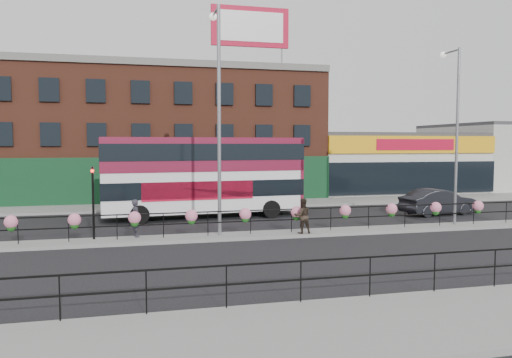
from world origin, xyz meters
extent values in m
plane|color=black|center=(0.00, 0.00, 0.00)|extent=(120.00, 120.00, 0.00)
cube|color=gray|center=(0.00, -12.00, 0.07)|extent=(60.00, 4.00, 0.15)
cube|color=gray|center=(0.00, 12.00, 0.07)|extent=(60.00, 4.00, 0.15)
cube|color=gray|center=(0.00, 0.00, 0.07)|extent=(60.00, 1.60, 0.15)
cube|color=gold|center=(0.00, -9.70, 0.01)|extent=(60.00, 0.10, 0.01)
cube|color=gold|center=(0.00, -9.88, 0.01)|extent=(60.00, 0.10, 0.01)
cube|color=brown|center=(-4.00, 20.00, 5.00)|extent=(25.00, 12.00, 10.00)
cube|color=#3F3F42|center=(-4.00, 20.00, 10.15)|extent=(25.00, 12.00, 0.30)
cube|color=#0E3A1C|center=(-4.00, 13.92, 1.70)|extent=(25.00, 0.25, 3.40)
cube|color=silver|center=(16.00, 20.00, 2.50)|extent=(15.00, 12.00, 5.00)
cube|color=#3F3F42|center=(16.00, 20.00, 5.15)|extent=(15.00, 12.00, 0.30)
cube|color=#EEA813|center=(16.00, 13.92, 4.30)|extent=(15.00, 0.25, 1.40)
cube|color=#B90B2A|center=(16.00, 13.80, 4.30)|extent=(7.00, 0.10, 0.90)
cube|color=black|center=(16.00, 13.92, 1.60)|extent=(15.00, 0.25, 2.60)
cube|color=#B90B2A|center=(2.50, 15.00, 13.20)|extent=(6.00, 0.25, 3.00)
cube|color=white|center=(2.50, 14.86, 13.20)|extent=(5.10, 0.04, 2.25)
cylinder|color=gray|center=(0.00, 15.00, 11.00)|extent=(0.12, 0.12, 1.40)
cylinder|color=gray|center=(5.00, 15.00, 11.00)|extent=(0.12, 0.12, 1.40)
cube|color=black|center=(0.00, 0.00, 1.25)|extent=(30.00, 0.05, 0.05)
cube|color=black|center=(0.00, 0.00, 0.76)|extent=(30.00, 0.05, 0.05)
cylinder|color=black|center=(-11.00, 0.00, 0.70)|extent=(0.04, 0.04, 1.10)
cylinder|color=black|center=(-9.00, 0.00, 0.70)|extent=(0.04, 0.04, 1.10)
cylinder|color=black|center=(-7.00, 0.00, 0.70)|extent=(0.04, 0.04, 1.10)
cylinder|color=black|center=(-5.00, 0.00, 0.70)|extent=(0.04, 0.04, 1.10)
cylinder|color=black|center=(-3.00, 0.00, 0.70)|extent=(0.04, 0.04, 1.10)
cylinder|color=black|center=(-1.00, 0.00, 0.70)|extent=(0.04, 0.04, 1.10)
cylinder|color=black|center=(1.00, 0.00, 0.70)|extent=(0.04, 0.04, 1.10)
cylinder|color=black|center=(3.00, 0.00, 0.70)|extent=(0.04, 0.04, 1.10)
cylinder|color=black|center=(5.00, 0.00, 0.70)|extent=(0.04, 0.04, 1.10)
cylinder|color=black|center=(7.00, 0.00, 0.70)|extent=(0.04, 0.04, 1.10)
cylinder|color=black|center=(9.00, 0.00, 0.70)|extent=(0.04, 0.04, 1.10)
cylinder|color=black|center=(11.00, 0.00, 0.70)|extent=(0.04, 0.04, 1.10)
cylinder|color=black|center=(13.00, 0.00, 0.70)|extent=(0.04, 0.04, 1.10)
sphere|color=pink|center=(-11.25, 0.00, 1.10)|extent=(0.56, 0.56, 0.56)
sphere|color=#1B5718|center=(-11.25, 0.00, 0.87)|extent=(0.36, 0.36, 0.36)
sphere|color=pink|center=(-8.75, 0.00, 1.10)|extent=(0.56, 0.56, 0.56)
sphere|color=#1B5718|center=(-8.75, 0.00, 0.87)|extent=(0.36, 0.36, 0.36)
sphere|color=pink|center=(-6.25, 0.00, 1.10)|extent=(0.56, 0.56, 0.56)
sphere|color=#1B5718|center=(-6.25, 0.00, 0.87)|extent=(0.36, 0.36, 0.36)
sphere|color=pink|center=(-3.75, 0.00, 1.10)|extent=(0.56, 0.56, 0.56)
sphere|color=#1B5718|center=(-3.75, 0.00, 0.87)|extent=(0.36, 0.36, 0.36)
sphere|color=pink|center=(-1.25, 0.00, 1.10)|extent=(0.56, 0.56, 0.56)
sphere|color=#1B5718|center=(-1.25, 0.00, 0.87)|extent=(0.36, 0.36, 0.36)
sphere|color=pink|center=(1.25, 0.00, 1.10)|extent=(0.56, 0.56, 0.56)
sphere|color=#1B5718|center=(1.25, 0.00, 0.87)|extent=(0.36, 0.36, 0.36)
sphere|color=pink|center=(3.75, 0.00, 1.10)|extent=(0.56, 0.56, 0.56)
sphere|color=#1B5718|center=(3.75, 0.00, 0.87)|extent=(0.36, 0.36, 0.36)
sphere|color=pink|center=(6.25, 0.00, 1.10)|extent=(0.56, 0.56, 0.56)
sphere|color=#1B5718|center=(6.25, 0.00, 0.87)|extent=(0.36, 0.36, 0.36)
sphere|color=pink|center=(8.75, 0.00, 1.10)|extent=(0.56, 0.56, 0.56)
sphere|color=#1B5718|center=(8.75, 0.00, 0.87)|extent=(0.36, 0.36, 0.36)
sphere|color=pink|center=(11.25, 0.00, 1.10)|extent=(0.56, 0.56, 0.56)
sphere|color=#1B5718|center=(11.25, 0.00, 0.87)|extent=(0.36, 0.36, 0.36)
cube|color=black|center=(-2.00, -10.10, 1.25)|extent=(20.00, 0.05, 0.05)
cube|color=black|center=(-2.00, -10.10, 0.76)|extent=(20.00, 0.05, 0.05)
cylinder|color=black|center=(-8.00, -10.10, 0.70)|extent=(0.04, 0.04, 1.10)
cylinder|color=black|center=(-6.00, -10.10, 0.70)|extent=(0.04, 0.04, 1.10)
cylinder|color=black|center=(-4.00, -10.10, 0.70)|extent=(0.04, 0.04, 1.10)
cylinder|color=black|center=(-2.00, -10.10, 0.70)|extent=(0.04, 0.04, 1.10)
cylinder|color=black|center=(0.00, -10.10, 0.70)|extent=(0.04, 0.04, 1.10)
cylinder|color=black|center=(2.00, -10.10, 0.70)|extent=(0.04, 0.04, 1.10)
cylinder|color=black|center=(4.00, -10.10, 0.70)|extent=(0.04, 0.04, 1.10)
cube|color=white|center=(-2.30, 6.62, 2.52)|extent=(11.70, 3.43, 4.20)
cube|color=maroon|center=(-2.30, 6.62, 3.73)|extent=(11.77, 3.50, 1.89)
cube|color=black|center=(-2.30, 6.62, 1.78)|extent=(11.79, 3.52, 0.94)
cube|color=black|center=(-2.30, 6.62, 3.88)|extent=(11.81, 3.54, 0.94)
cube|color=maroon|center=(-2.30, 6.62, 4.65)|extent=(11.70, 3.43, 0.13)
cube|color=maroon|center=(3.41, 7.03, 2.52)|extent=(0.39, 2.69, 4.20)
cube|color=#B90B2A|center=(-2.73, 5.26, 1.73)|extent=(6.29, 0.48, 1.05)
cylinder|color=black|center=(-5.98, 5.05, 0.52)|extent=(1.07, 0.39, 1.05)
cylinder|color=black|center=(-6.16, 7.67, 0.52)|extent=(1.07, 0.39, 1.05)
cylinder|color=black|center=(1.56, 5.58, 0.52)|extent=(1.07, 0.39, 1.05)
cylinder|color=black|center=(1.38, 8.20, 0.52)|extent=(1.07, 0.39, 1.05)
imported|color=black|center=(11.89, 4.46, 0.79)|extent=(3.03, 5.28, 1.59)
imported|color=#2B2A33|center=(-6.19, 0.53, 1.00)|extent=(0.83, 0.73, 1.70)
imported|color=#2F241C|center=(1.40, -0.42, 0.97)|extent=(0.80, 0.63, 1.65)
cylinder|color=gray|center=(-2.45, 0.06, 5.36)|extent=(0.17, 0.17, 10.41)
cylinder|color=gray|center=(-2.45, 0.84, 10.46)|extent=(0.10, 1.56, 0.10)
sphere|color=silver|center=(-2.45, 1.62, 10.41)|extent=(0.37, 0.37, 0.37)
cylinder|color=gray|center=(10.00, 0.18, 4.70)|extent=(0.15, 0.15, 9.11)
cylinder|color=gray|center=(10.00, 0.87, 9.17)|extent=(0.09, 1.37, 0.09)
sphere|color=silver|center=(10.00, 1.55, 9.12)|extent=(0.33, 0.33, 0.33)
cylinder|color=black|center=(-8.00, 0.40, 1.75)|extent=(0.10, 0.10, 3.20)
imported|color=black|center=(-8.00, 0.40, 3.35)|extent=(0.15, 0.18, 0.90)
sphere|color=#FF190C|center=(-8.00, 0.28, 3.17)|extent=(0.14, 0.14, 0.14)
camera|label=1|loc=(-6.25, -22.41, 4.33)|focal=35.00mm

